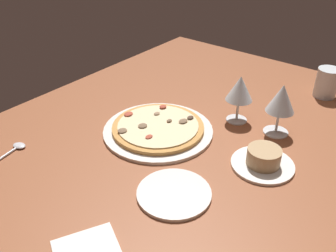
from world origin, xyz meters
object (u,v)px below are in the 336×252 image
object	(u,v)px
ramekin_on_saucer	(263,160)
side_plate	(174,193)
wine_glass_far	(281,100)
spoon	(17,147)
wine_glass_near	(240,90)
water_glass	(326,84)
pizza_main	(158,129)

from	to	relation	value
ramekin_on_saucer	side_plate	xyz separation A→B (cm)	(23.46, -11.61, -1.61)
ramekin_on_saucer	wine_glass_far	size ratio (longest dim) A/B	1.05
side_plate	spoon	xyz separation A→B (cm)	(12.45, -46.64, 0.01)
ramekin_on_saucer	wine_glass_near	size ratio (longest dim) A/B	1.09
wine_glass_far	spoon	xyz separation A→B (cm)	(53.40, -54.11, -10.67)
wine_glass_near	water_glass	size ratio (longest dim) A/B	1.47
pizza_main	wine_glass_near	distance (cm)	27.63
wine_glass_far	side_plate	world-z (taller)	wine_glass_far
water_glass	spoon	xyz separation A→B (cm)	(86.91, -57.42, -4.16)
pizza_main	side_plate	xyz separation A→B (cm)	(19.18, 20.79, -0.72)
ramekin_on_saucer	water_glass	xyz separation A→B (cm)	(-51.01, -0.83, 2.56)
pizza_main	wine_glass_near	xyz separation A→B (cm)	(-20.84, 15.32, 9.73)
pizza_main	wine_glass_near	world-z (taller)	wine_glass_near
wine_glass_far	water_glass	bearing A→B (deg)	174.36
wine_glass_near	ramekin_on_saucer	bearing A→B (deg)	45.87
pizza_main	side_plate	size ratio (longest dim) A/B	1.84
wine_glass_near	spoon	size ratio (longest dim) A/B	1.66
ramekin_on_saucer	wine_glass_near	world-z (taller)	wine_glass_near
water_glass	side_plate	world-z (taller)	water_glass
wine_glass_far	side_plate	size ratio (longest dim) A/B	0.89
pizza_main	water_glass	distance (cm)	63.75
side_plate	wine_glass_near	bearing A→B (deg)	-172.22
pizza_main	ramekin_on_saucer	size ratio (longest dim) A/B	1.99
pizza_main	ramekin_on_saucer	xyz separation A→B (cm)	(-4.28, 32.40, 0.88)
water_glass	side_plate	xyz separation A→B (cm)	(74.46, -10.78, -4.17)
pizza_main	wine_glass_far	size ratio (longest dim) A/B	2.08
pizza_main	side_plate	distance (cm)	28.30
ramekin_on_saucer	spoon	world-z (taller)	ramekin_on_saucer
ramekin_on_saucer	wine_glass_near	distance (cm)	25.38
wine_glass_near	spoon	bearing A→B (deg)	-38.13
water_glass	pizza_main	bearing A→B (deg)	-29.73
ramekin_on_saucer	wine_glass_far	world-z (taller)	wine_glass_far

